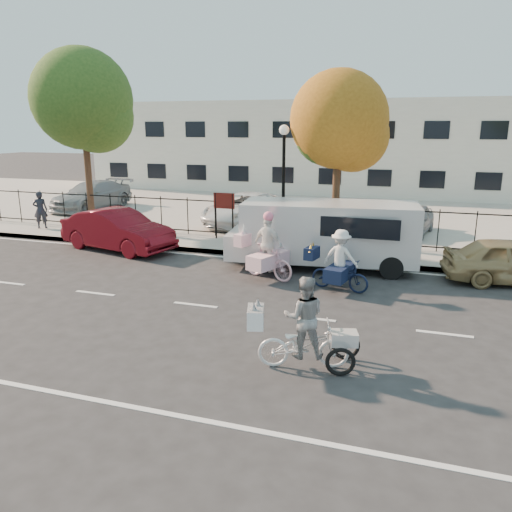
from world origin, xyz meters
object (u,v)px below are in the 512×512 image
at_px(red_sedan, 118,230).
at_px(lot_car_a, 92,195).
at_px(bull_bike, 339,266).
at_px(lamppost, 284,164).
at_px(white_van, 325,232).
at_px(lot_car_d, 412,219).
at_px(unicorn_bike, 267,254).
at_px(pedestrian, 40,210).
at_px(lot_car_b, 246,209).
at_px(zebra_trike, 304,333).

xyz_separation_m(red_sedan, lot_car_a, (-6.05, 6.93, 0.13)).
xyz_separation_m(bull_bike, red_sedan, (-8.44, 2.16, 0.06)).
relative_size(lamppost, lot_car_a, 0.87).
bearing_deg(lamppost, white_van, -48.89).
bearing_deg(lot_car_d, unicorn_bike, -108.59).
bearing_deg(pedestrian, lot_car_d, 161.04).
relative_size(lamppost, pedestrian, 2.72).
xyz_separation_m(lamppost, unicorn_bike, (0.59, -4.04, -2.36)).
distance_m(white_van, lot_car_b, 7.09).
bearing_deg(red_sedan, lot_car_b, -15.70).
distance_m(unicorn_bike, lot_car_d, 8.27).
height_order(pedestrian, lot_car_b, pedestrian).
xyz_separation_m(red_sedan, pedestrian, (-5.00, 1.85, 0.20)).
xyz_separation_m(lamppost, red_sedan, (-5.64, -2.30, -2.37)).
relative_size(red_sedan, lot_car_d, 1.28).
bearing_deg(unicorn_bike, lot_car_a, 76.56).
bearing_deg(lot_car_a, zebra_trike, -37.38).
xyz_separation_m(lot_car_b, lot_car_d, (7.10, 0.06, -0.09)).
height_order(pedestrian, lot_car_a, pedestrian).
relative_size(zebra_trike, pedestrian, 1.32).
height_order(bull_bike, red_sedan, bull_bike).
distance_m(zebra_trike, bull_bike, 4.80).
distance_m(lamppost, lot_car_b, 4.63).
height_order(white_van, lot_car_b, white_van).
relative_size(lamppost, unicorn_bike, 2.10).
height_order(lamppost, white_van, lamppost).
xyz_separation_m(zebra_trike, lot_car_a, (-14.55, 13.88, 0.18)).
bearing_deg(lot_car_b, lot_car_d, 12.95).
height_order(pedestrian, lot_car_d, pedestrian).
bearing_deg(lot_car_b, white_van, -37.73).
distance_m(zebra_trike, pedestrian, 16.13).
xyz_separation_m(zebra_trike, unicorn_bike, (-2.28, 5.22, 0.06)).
xyz_separation_m(pedestrian, lot_car_b, (8.11, 3.59, -0.10)).
relative_size(white_van, lot_car_b, 1.24).
bearing_deg(pedestrian, white_van, 139.21).
distance_m(lamppost, lot_car_a, 12.76).
bearing_deg(lot_car_b, zebra_trike, -54.02).
bearing_deg(bull_bike, zebra_trike, -167.08).
bearing_deg(red_sedan, white_van, -75.96).
distance_m(red_sedan, lot_car_b, 6.27).
distance_m(bull_bike, pedestrian, 14.03).
bearing_deg(bull_bike, red_sedan, 87.76).
relative_size(pedestrian, lot_car_b, 0.32).
bearing_deg(lot_car_a, pedestrian, -72.09).
bearing_deg(zebra_trike, lamppost, 1.57).
bearing_deg(bull_bike, lot_car_a, 70.01).
distance_m(pedestrian, lot_car_b, 8.87).
distance_m(lamppost, red_sedan, 6.54).
distance_m(unicorn_bike, lot_car_b, 7.83).
bearing_deg(bull_bike, lot_car_d, -0.92).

